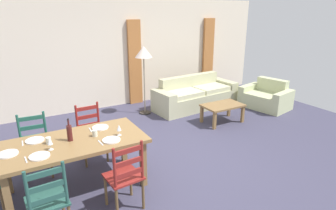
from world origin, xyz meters
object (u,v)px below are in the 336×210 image
armchair_upholstered (267,98)px  standing_lamp (144,56)px  dining_chair_near_right (125,176)px  coffee_cup_primary (95,133)px  wine_glass_near_left (50,142)px  coffee_cup_secondary (49,141)px  dining_chair_near_left (48,201)px  dining_table (74,147)px  coffee_table (223,107)px  dining_chair_far_right (91,133)px  wine_glass_near_right (119,128)px  wine_bottle (70,133)px  dining_chair_far_left (35,145)px  couch (195,96)px

armchair_upholstered → standing_lamp: 3.38m
dining_chair_near_right → coffee_cup_primary: bearing=100.2°
wine_glass_near_left → coffee_cup_primary: wine_glass_near_left is taller
dining_chair_near_right → coffee_cup_secondary: bearing=131.6°
dining_chair_near_left → dining_table: bearing=59.4°
dining_chair_near_right → coffee_table: (3.00, 1.72, -0.12)m
dining_chair_far_right → armchair_upholstered: size_ratio=0.74×
coffee_table → coffee_cup_primary: bearing=-162.9°
coffee_cup_secondary → dining_chair_near_left: bearing=-101.2°
coffee_cup_secondary → wine_glass_near_right: bearing=-13.4°
wine_bottle → wine_glass_near_left: (-0.27, -0.15, -0.01)m
dining_chair_near_left → standing_lamp: 4.22m
dining_chair_far_left → couch: bearing=20.3°
dining_chair_near_left → standing_lamp: standing_lamp is taller
wine_glass_near_right → coffee_cup_primary: bearing=154.8°
wine_glass_near_right → coffee_cup_primary: wine_glass_near_right is taller
standing_lamp → dining_table: bearing=-132.6°
wine_glass_near_left → armchair_upholstered: wine_glass_near_left is taller
coffee_table → dining_chair_near_right: bearing=-150.2°
wine_bottle → couch: bearing=31.2°
armchair_upholstered → dining_chair_near_right: bearing=-157.2°
wine_glass_near_left → coffee_table: bearing=16.2°
dining_chair_near_left → coffee_cup_primary: 1.15m
wine_glass_near_left → dining_table: bearing=22.4°
wine_glass_near_right → dining_chair_far_right: bearing=101.2°
dining_chair_far_left → coffee_cup_secondary: size_ratio=10.67×
dining_chair_near_left → dining_chair_far_right: bearing=60.0°
dining_chair_far_left → wine_glass_near_right: 1.40m
coffee_cup_secondary → couch: size_ratio=0.04×
wine_glass_near_left → coffee_table: (3.74, 1.09, -0.51)m
dining_table → coffee_cup_primary: (0.30, 0.00, 0.13)m
dining_chair_far_right → wine_glass_near_right: size_ratio=5.96×
dining_chair_near_left → dining_chair_near_right: 0.90m
coffee_cup_primary → coffee_cup_secondary: 0.60m
wine_glass_near_right → dining_table: bearing=166.8°
wine_glass_near_right → couch: size_ratio=0.07×
dining_chair_near_left → armchair_upholstered: (5.61, 2.02, -0.23)m
dining_chair_near_right → armchair_upholstered: dining_chair_near_right is taller
dining_chair_near_left → wine_glass_near_left: bearing=76.0°
dining_table → wine_glass_near_right: 0.65m
dining_chair_near_left → dining_chair_far_right: same height
dining_chair_far_left → standing_lamp: 3.23m
coffee_cup_primary → dining_chair_near_right: bearing=-79.8°
dining_table → wine_glass_near_right: bearing=-13.2°
coffee_cup_primary → wine_glass_near_right: bearing=-25.2°
standing_lamp → wine_bottle: bearing=-133.4°
dining_chair_far_left → standing_lamp: bearing=32.2°
dining_chair_near_left → standing_lamp: bearing=50.1°
dining_table → wine_bottle: wine_bottle is taller
dining_chair_near_right → dining_chair_far_left: same height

